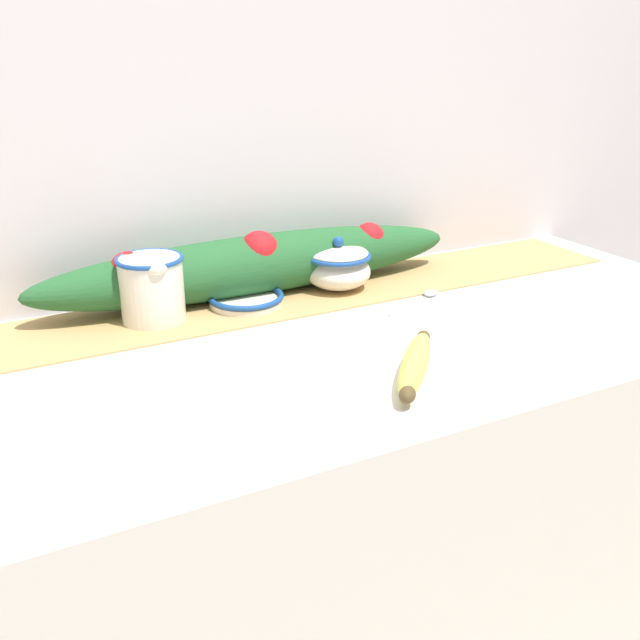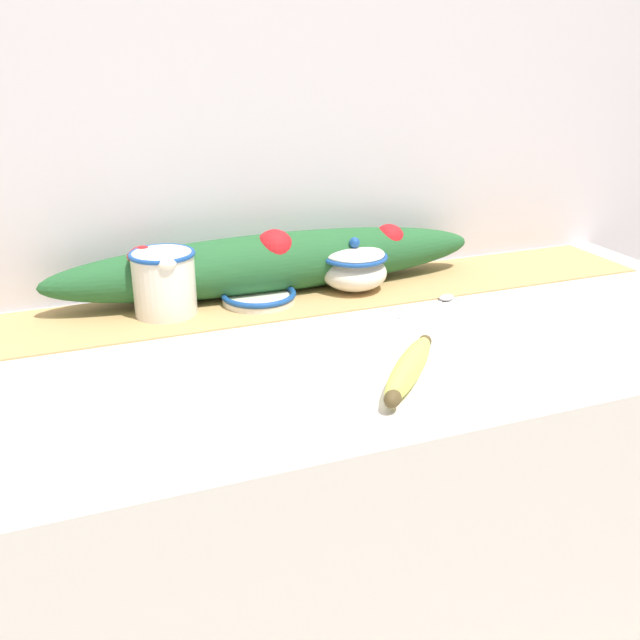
{
  "view_description": "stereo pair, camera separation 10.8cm",
  "coord_description": "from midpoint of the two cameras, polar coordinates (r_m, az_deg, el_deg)",
  "views": [
    {
      "loc": [
        -0.48,
        -0.92,
        1.32
      ],
      "look_at": [
        -0.02,
        -0.03,
        0.93
      ],
      "focal_mm": 40.0,
      "sensor_mm": 36.0,
      "label": 1
    },
    {
      "loc": [
        -0.38,
        -0.96,
        1.32
      ],
      "look_at": [
        -0.02,
        -0.03,
        0.93
      ],
      "focal_mm": 40.0,
      "sensor_mm": 36.0,
      "label": 2
    }
  ],
  "objects": [
    {
      "name": "countertop",
      "position": [
        1.36,
        2.63,
        -19.01
      ],
      "size": [
        1.6,
        0.64,
        0.88
      ],
      "primitive_type": "cube",
      "color": "silver",
      "rests_on": "ground_plane"
    },
    {
      "name": "table_runner",
      "position": [
        1.3,
        -0.74,
        1.64
      ],
      "size": [
        1.47,
        0.21,
        0.0
      ],
      "primitive_type": "cube",
      "color": "tan",
      "rests_on": "countertop"
    },
    {
      "name": "spoon",
      "position": [
        1.32,
        12.07,
        1.59
      ],
      "size": [
        0.15,
        0.07,
        0.01
      ],
      "rotation": [
        0.0,
        0.0,
        0.4
      ],
      "color": "#B7B7BC",
      "rests_on": "countertop"
    },
    {
      "name": "cream_pitcher",
      "position": [
        1.23,
        -9.96,
        3.09
      ],
      "size": [
        0.11,
        0.13,
        0.11
      ],
      "color": "white",
      "rests_on": "countertop"
    },
    {
      "name": "sugar_bowl",
      "position": [
        1.34,
        5.04,
        4.21
      ],
      "size": [
        0.13,
        0.13,
        0.1
      ],
      "color": "white",
      "rests_on": "countertop"
    },
    {
      "name": "small_dish",
      "position": [
        1.28,
        -2.54,
        1.85
      ],
      "size": [
        0.14,
        0.14,
        0.02
      ],
      "color": "white",
      "rests_on": "countertop"
    },
    {
      "name": "back_wall",
      "position": [
        1.36,
        -2.87,
        16.41
      ],
      "size": [
        2.4,
        0.04,
        2.4
      ],
      "primitive_type": "cube",
      "color": "silver",
      "rests_on": "ground_plane"
    },
    {
      "name": "poinsettia_garland",
      "position": [
        1.33,
        -1.48,
        4.64
      ],
      "size": [
        0.83,
        0.12,
        0.12
      ],
      "color": "#235B2D",
      "rests_on": "countertop"
    },
    {
      "name": "banana",
      "position": [
        1.01,
        10.15,
        -3.91
      ],
      "size": [
        0.17,
        0.19,
        0.04
      ],
      "rotation": [
        0.0,
        0.0,
        0.84
      ],
      "color": "#CCD156",
      "rests_on": "countertop"
    }
  ]
}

